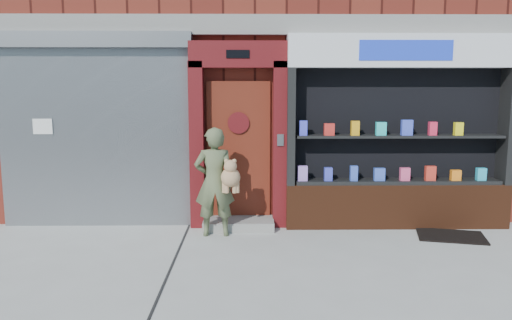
{
  "coord_description": "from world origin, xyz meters",
  "views": [
    {
      "loc": [
        -0.58,
        -5.92,
        2.22
      ],
      "look_at": [
        -0.49,
        1.0,
        1.2
      ],
      "focal_mm": 35.0,
      "sensor_mm": 36.0,
      "label": 1
    }
  ],
  "objects": [
    {
      "name": "ground",
      "position": [
        0.0,
        0.0,
        0.0
      ],
      "size": [
        80.0,
        80.0,
        0.0
      ],
      "primitive_type": "plane",
      "color": "#9E9E99",
      "rests_on": "ground"
    },
    {
      "name": "building",
      "position": [
        -0.0,
        5.99,
        4.0
      ],
      "size": [
        12.0,
        8.16,
        8.0
      ],
      "color": "#5D1C15",
      "rests_on": "ground"
    },
    {
      "name": "shutter_bay",
      "position": [
        -3.0,
        1.93,
        1.72
      ],
      "size": [
        3.1,
        0.3,
        3.04
      ],
      "color": "gray",
      "rests_on": "ground"
    },
    {
      "name": "red_door_bay",
      "position": [
        -0.75,
        1.86,
        1.46
      ],
      "size": [
        1.52,
        0.58,
        2.9
      ],
      "color": "#4F0D11",
      "rests_on": "ground"
    },
    {
      "name": "pharmacy_bay",
      "position": [
        1.75,
        1.81,
        1.37
      ],
      "size": [
        3.5,
        0.41,
        3.0
      ],
      "color": "#502512",
      "rests_on": "ground"
    },
    {
      "name": "woman",
      "position": [
        -1.08,
        1.34,
        0.82
      ],
      "size": [
        0.69,
        0.48,
        1.63
      ],
      "color": "#57613F",
      "rests_on": "ground"
    },
    {
      "name": "doormat",
      "position": [
        2.42,
        1.22,
        0.01
      ],
      "size": [
        1.09,
        0.88,
        0.02
      ],
      "primitive_type": "cube",
      "rotation": [
        0.0,
        0.0,
        -0.24
      ],
      "color": "black",
      "rests_on": "ground"
    }
  ]
}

